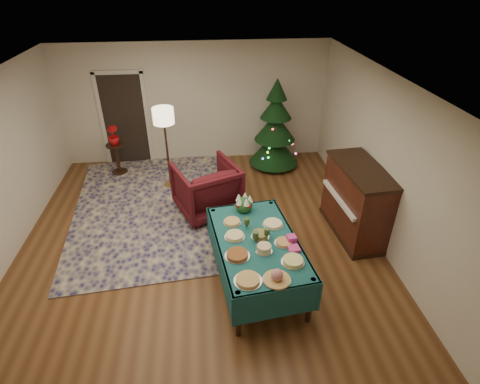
{
  "coord_description": "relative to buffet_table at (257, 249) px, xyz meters",
  "views": [
    {
      "loc": [
        0.15,
        -4.82,
        4.08
      ],
      "look_at": [
        0.68,
        0.22,
        0.96
      ],
      "focal_mm": 28.0,
      "sensor_mm": 36.0,
      "label": 1
    }
  ],
  "objects": [
    {
      "name": "room_shell",
      "position": [
        -0.82,
        0.77,
        0.74
      ],
      "size": [
        7.0,
        7.0,
        7.0
      ],
      "color": "#593319",
      "rests_on": "ground"
    },
    {
      "name": "doorway",
      "position": [
        -2.42,
        4.25,
        0.49
      ],
      "size": [
        1.08,
        0.04,
        2.16
      ],
      "color": "black",
      "rests_on": "ground"
    },
    {
      "name": "rug",
      "position": [
        -1.59,
        2.17,
        -0.6
      ],
      "size": [
        3.57,
        4.48,
        0.02
      ],
      "primitive_type": "cube",
      "rotation": [
        0.0,
        0.0,
        0.09
      ],
      "color": "#141244",
      "rests_on": "ground"
    },
    {
      "name": "buffet_table",
      "position": [
        0.0,
        0.0,
        0.0
      ],
      "size": [
        1.38,
        2.08,
        0.76
      ],
      "color": "black",
      "rests_on": "ground"
    },
    {
      "name": "platter_0",
      "position": [
        -0.22,
        -0.76,
        0.17
      ],
      "size": [
        0.35,
        0.35,
        0.05
      ],
      "color": "silver",
      "rests_on": "buffet_table"
    },
    {
      "name": "platter_1",
      "position": [
        0.13,
        -0.79,
        0.21
      ],
      "size": [
        0.35,
        0.35,
        0.16
      ],
      "color": "silver",
      "rests_on": "buffet_table"
    },
    {
      "name": "platter_2",
      "position": [
        0.4,
        -0.5,
        0.18
      ],
      "size": [
        0.31,
        0.31,
        0.06
      ],
      "color": "silver",
      "rests_on": "buffet_table"
    },
    {
      "name": "platter_3",
      "position": [
        -0.31,
        -0.3,
        0.18
      ],
      "size": [
        0.34,
        0.34,
        0.05
      ],
      "color": "silver",
      "rests_on": "buffet_table"
    },
    {
      "name": "platter_4",
      "position": [
        0.06,
        -0.24,
        0.2
      ],
      "size": [
        0.23,
        0.23,
        0.1
      ],
      "color": "silver",
      "rests_on": "buffet_table"
    },
    {
      "name": "platter_5",
      "position": [
        0.36,
        -0.1,
        0.17
      ],
      "size": [
        0.26,
        0.26,
        0.04
      ],
      "color": "silver",
      "rests_on": "buffet_table"
    },
    {
      "name": "platter_6",
      "position": [
        -0.31,
        0.11,
        0.18
      ],
      "size": [
        0.3,
        0.3,
        0.05
      ],
      "color": "silver",
      "rests_on": "buffet_table"
    },
    {
      "name": "platter_7",
      "position": [
        0.05,
        0.08,
        0.19
      ],
      "size": [
        0.26,
        0.26,
        0.07
      ],
      "color": "silver",
      "rests_on": "buffet_table"
    },
    {
      "name": "platter_8",
      "position": [
        0.28,
        0.34,
        0.17
      ],
      "size": [
        0.31,
        0.31,
        0.04
      ],
      "color": "silver",
      "rests_on": "buffet_table"
    },
    {
      "name": "platter_9",
      "position": [
        -0.31,
        0.45,
        0.17
      ],
      "size": [
        0.28,
        0.28,
        0.04
      ],
      "color": "silver",
      "rests_on": "buffet_table"
    },
    {
      "name": "goblet_0",
      "position": [
        -0.11,
        0.29,
        0.25
      ],
      "size": [
        0.08,
        0.08,
        0.18
      ],
      "color": "#2D471E",
      "rests_on": "buffet_table"
    },
    {
      "name": "goblet_1",
      "position": [
        0.14,
        0.03,
        0.25
      ],
      "size": [
        0.08,
        0.08,
        0.18
      ],
      "color": "#2D471E",
      "rests_on": "buffet_table"
    },
    {
      "name": "goblet_2",
      "position": [
        -0.03,
        -0.03,
        0.25
      ],
      "size": [
        0.08,
        0.08,
        0.18
      ],
      "color": "#2D471E",
      "rests_on": "buffet_table"
    },
    {
      "name": "napkin_stack",
      "position": [
        0.47,
        -0.25,
        0.17
      ],
      "size": [
        0.17,
        0.17,
        0.04
      ],
      "primitive_type": "cube",
      "rotation": [
        0.0,
        0.0,
        0.12
      ],
      "color": "#D93C8E",
      "rests_on": "buffet_table"
    },
    {
      "name": "gift_box",
      "position": [
        0.47,
        -0.08,
        0.2
      ],
      "size": [
        0.14,
        0.14,
        0.1
      ],
      "primitive_type": "cube",
      "rotation": [
        0.0,
        0.0,
        0.12
      ],
      "color": "#CE3992",
      "rests_on": "buffet_table"
    },
    {
      "name": "centerpiece",
      "position": [
        -0.1,
        0.75,
        0.28
      ],
      "size": [
        0.27,
        0.27,
        0.31
      ],
      "color": "#1E4C1E",
      "rests_on": "buffet_table"
    },
    {
      "name": "armchair",
      "position": [
        -0.66,
        1.94,
        -0.07
      ],
      "size": [
        1.35,
        1.31,
        1.09
      ],
      "primitive_type": "imported",
      "rotation": [
        0.0,
        0.0,
        3.53
      ],
      "color": "#480F15",
      "rests_on": "ground"
    },
    {
      "name": "floor_lamp",
      "position": [
        -1.42,
        2.99,
        0.84
      ],
      "size": [
        0.41,
        0.41,
        1.71
      ],
      "color": "#A57F3F",
      "rests_on": "ground"
    },
    {
      "name": "side_table",
      "position": [
        -2.6,
        3.68,
        -0.27
      ],
      "size": [
        0.39,
        0.39,
        0.69
      ],
      "color": "black",
      "rests_on": "ground"
    },
    {
      "name": "potted_plant",
      "position": [
        -2.6,
        3.68,
        0.2
      ],
      "size": [
        0.24,
        0.43,
        0.24
      ],
      "primitive_type": "imported",
      "color": "#BB0D11",
      "rests_on": "side_table"
    },
    {
      "name": "christmas_tree",
      "position": [
        0.93,
        3.67,
        0.31
      ],
      "size": [
        1.27,
        1.27,
        2.04
      ],
      "color": "black",
      "rests_on": "ground"
    },
    {
      "name": "piano",
      "position": [
        1.85,
        1.01,
        0.02
      ],
      "size": [
        0.8,
        1.52,
        1.28
      ],
      "color": "black",
      "rests_on": "ground"
    }
  ]
}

